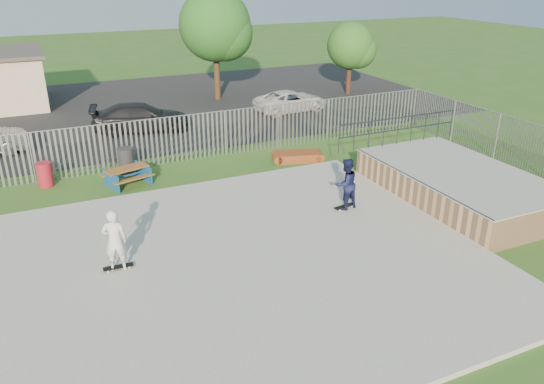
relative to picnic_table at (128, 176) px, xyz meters
name	(u,v)px	position (x,y,z in m)	size (l,w,h in m)	color
ground	(215,270)	(0.99, -7.31, -0.35)	(120.00, 120.00, 0.00)	#306020
concrete_slab	(215,268)	(0.99, -7.31, -0.27)	(15.00, 12.00, 0.15)	#9D9D98
quarter_pipe	(457,184)	(10.49, -6.27, 0.21)	(5.50, 7.05, 2.19)	tan
fence	(198,176)	(1.99, -2.72, 0.65)	(26.04, 16.02, 2.00)	gray
picnic_table	(128,176)	(0.00, 0.00, 0.00)	(1.92, 1.73, 0.68)	brown
funbox	(298,156)	(7.16, -0.30, -0.16)	(2.02, 1.40, 0.37)	brown
trash_bin_red	(45,175)	(-2.86, 1.15, 0.12)	(0.56, 0.56, 0.93)	maroon
trash_bin_grey	(126,161)	(0.21, 1.27, 0.18)	(0.63, 0.63, 1.05)	#272629
parking_lot	(107,111)	(0.99, 11.69, -0.34)	(40.00, 18.00, 0.02)	black
car_dark	(141,117)	(1.98, 6.89, 0.37)	(1.95, 4.81, 1.40)	black
car_white	(291,101)	(10.62, 7.28, 0.27)	(1.98, 4.30, 1.19)	silver
tree_mid	(215,25)	(7.80, 11.93, 4.11)	(4.29, 4.29, 6.61)	#47321C
tree_right	(350,46)	(16.06, 9.84, 2.73)	(2.96, 2.96, 4.57)	#45251B
skateboard_a	(344,207)	(6.22, -5.58, -0.16)	(0.82, 0.34, 0.08)	black
skateboard_b	(118,268)	(-1.45, -6.38, -0.16)	(0.81, 0.24, 0.08)	black
skater_navy	(346,184)	(6.22, -5.58, 0.69)	(0.86, 0.67, 1.77)	#13173C
skater_white	(115,240)	(-1.45, -6.38, 0.69)	(0.64, 0.42, 1.77)	silver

